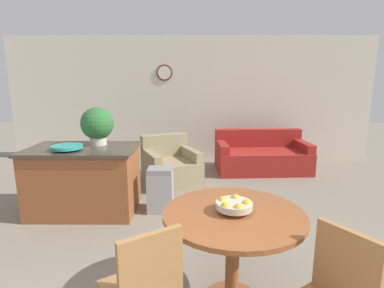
{
  "coord_description": "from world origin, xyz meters",
  "views": [
    {
      "loc": [
        0.06,
        -0.98,
        1.72
      ],
      "look_at": [
        0.04,
        2.6,
        0.98
      ],
      "focal_mm": 28.0,
      "sensor_mm": 36.0,
      "label": 1
    }
  ],
  "objects_px": {
    "kitchen_island": "(84,180)",
    "dining_table": "(233,234)",
    "trash_bin": "(160,190)",
    "couch": "(261,157)",
    "fruit_bowl": "(234,205)",
    "dining_chair_near_left": "(144,287)",
    "teal_bowl": "(67,147)",
    "armchair": "(170,166)",
    "potted_plant": "(97,125)"
  },
  "relations": [
    {
      "from": "dining_chair_near_left",
      "to": "fruit_bowl",
      "type": "bearing_deg",
      "value": 5.49
    },
    {
      "from": "kitchen_island",
      "to": "trash_bin",
      "type": "relative_size",
      "value": 2.33
    },
    {
      "from": "teal_bowl",
      "to": "potted_plant",
      "type": "height_order",
      "value": "potted_plant"
    },
    {
      "from": "teal_bowl",
      "to": "trash_bin",
      "type": "bearing_deg",
      "value": 8.79
    },
    {
      "from": "trash_bin",
      "to": "armchair",
      "type": "height_order",
      "value": "armchair"
    },
    {
      "from": "trash_bin",
      "to": "fruit_bowl",
      "type": "bearing_deg",
      "value": -66.98
    },
    {
      "from": "potted_plant",
      "to": "teal_bowl",
      "type": "bearing_deg",
      "value": -130.57
    },
    {
      "from": "dining_table",
      "to": "dining_chair_near_left",
      "type": "distance_m",
      "value": 0.77
    },
    {
      "from": "fruit_bowl",
      "to": "couch",
      "type": "bearing_deg",
      "value": 74.15
    },
    {
      "from": "dining_chair_near_left",
      "to": "kitchen_island",
      "type": "bearing_deg",
      "value": 84.57
    },
    {
      "from": "fruit_bowl",
      "to": "trash_bin",
      "type": "xyz_separation_m",
      "value": [
        -0.74,
        1.75,
        -0.53
      ]
    },
    {
      "from": "dining_chair_near_left",
      "to": "fruit_bowl",
      "type": "distance_m",
      "value": 0.83
    },
    {
      "from": "kitchen_island",
      "to": "dining_table",
      "type": "bearing_deg",
      "value": -44.76
    },
    {
      "from": "couch",
      "to": "armchair",
      "type": "xyz_separation_m",
      "value": [
        -1.75,
        -0.71,
        0.0
      ]
    },
    {
      "from": "trash_bin",
      "to": "couch",
      "type": "distance_m",
      "value": 2.63
    },
    {
      "from": "armchair",
      "to": "kitchen_island",
      "type": "bearing_deg",
      "value": -154.49
    },
    {
      "from": "teal_bowl",
      "to": "dining_chair_near_left",
      "type": "bearing_deg",
      "value": -57.97
    },
    {
      "from": "fruit_bowl",
      "to": "kitchen_island",
      "type": "bearing_deg",
      "value": 135.19
    },
    {
      "from": "dining_table",
      "to": "fruit_bowl",
      "type": "xyz_separation_m",
      "value": [
        -0.0,
        -0.0,
        0.23
      ]
    },
    {
      "from": "dining_table",
      "to": "trash_bin",
      "type": "relative_size",
      "value": 1.75
    },
    {
      "from": "kitchen_island",
      "to": "potted_plant",
      "type": "xyz_separation_m",
      "value": [
        0.16,
        0.17,
        0.72
      ]
    },
    {
      "from": "fruit_bowl",
      "to": "potted_plant",
      "type": "relative_size",
      "value": 0.53
    },
    {
      "from": "potted_plant",
      "to": "couch",
      "type": "height_order",
      "value": "potted_plant"
    },
    {
      "from": "teal_bowl",
      "to": "potted_plant",
      "type": "xyz_separation_m",
      "value": [
        0.29,
        0.34,
        0.23
      ]
    },
    {
      "from": "trash_bin",
      "to": "couch",
      "type": "bearing_deg",
      "value": 47.13
    },
    {
      "from": "fruit_bowl",
      "to": "trash_bin",
      "type": "distance_m",
      "value": 1.98
    },
    {
      "from": "dining_chair_near_left",
      "to": "trash_bin",
      "type": "bearing_deg",
      "value": 60.8
    },
    {
      "from": "teal_bowl",
      "to": "fruit_bowl",
      "type": "bearing_deg",
      "value": -40.01
    },
    {
      "from": "potted_plant",
      "to": "fruit_bowl",
      "type": "bearing_deg",
      "value": -50.25
    },
    {
      "from": "teal_bowl",
      "to": "armchair",
      "type": "xyz_separation_m",
      "value": [
        1.17,
        1.39,
        -0.65
      ]
    },
    {
      "from": "potted_plant",
      "to": "trash_bin",
      "type": "xyz_separation_m",
      "value": [
        0.85,
        -0.16,
        -0.86
      ]
    },
    {
      "from": "dining_table",
      "to": "trash_bin",
      "type": "bearing_deg",
      "value": 113.07
    },
    {
      "from": "teal_bowl",
      "to": "potted_plant",
      "type": "relative_size",
      "value": 0.75
    },
    {
      "from": "kitchen_island",
      "to": "trash_bin",
      "type": "bearing_deg",
      "value": 0.51
    },
    {
      "from": "trash_bin",
      "to": "couch",
      "type": "xyz_separation_m",
      "value": [
        1.79,
        1.93,
        -0.02
      ]
    },
    {
      "from": "dining_chair_near_left",
      "to": "kitchen_island",
      "type": "relative_size",
      "value": 0.65
    },
    {
      "from": "teal_bowl",
      "to": "armchair",
      "type": "height_order",
      "value": "teal_bowl"
    },
    {
      "from": "dining_chair_near_left",
      "to": "fruit_bowl",
      "type": "height_order",
      "value": "dining_chair_near_left"
    },
    {
      "from": "teal_bowl",
      "to": "couch",
      "type": "height_order",
      "value": "teal_bowl"
    },
    {
      "from": "kitchen_island",
      "to": "couch",
      "type": "distance_m",
      "value": 3.41
    },
    {
      "from": "fruit_bowl",
      "to": "armchair",
      "type": "xyz_separation_m",
      "value": [
        -0.71,
        2.97,
        -0.56
      ]
    },
    {
      "from": "dining_table",
      "to": "dining_chair_near_left",
      "type": "xyz_separation_m",
      "value": [
        -0.6,
        -0.48,
        -0.1
      ]
    },
    {
      "from": "kitchen_island",
      "to": "trash_bin",
      "type": "distance_m",
      "value": 1.02
    },
    {
      "from": "trash_bin",
      "to": "dining_chair_near_left",
      "type": "bearing_deg",
      "value": -86.17
    },
    {
      "from": "potted_plant",
      "to": "armchair",
      "type": "bearing_deg",
      "value": 50.07
    },
    {
      "from": "dining_table",
      "to": "fruit_bowl",
      "type": "relative_size",
      "value": 3.89
    },
    {
      "from": "dining_chair_near_left",
      "to": "armchair",
      "type": "relative_size",
      "value": 0.77
    },
    {
      "from": "fruit_bowl",
      "to": "armchair",
      "type": "height_order",
      "value": "fruit_bowl"
    },
    {
      "from": "dining_table",
      "to": "kitchen_island",
      "type": "distance_m",
      "value": 2.48
    },
    {
      "from": "dining_table",
      "to": "teal_bowl",
      "type": "xyz_separation_m",
      "value": [
        -1.88,
        1.58,
        0.33
      ]
    }
  ]
}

